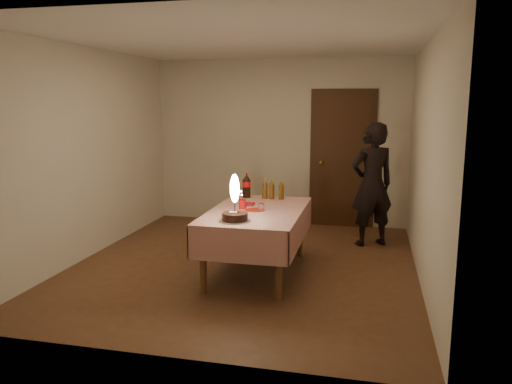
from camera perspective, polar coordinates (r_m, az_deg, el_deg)
ground at (r=6.05m, az=-1.35°, el=-8.36°), size 4.00×4.50×0.01m
room_shell at (r=5.80m, az=-0.91°, el=7.53°), size 4.04×4.54×2.62m
dining_table at (r=5.62m, az=0.12°, el=-3.02°), size 1.02×1.72×0.74m
birthday_cake at (r=5.05m, az=-2.43°, el=-1.95°), size 0.33×0.33×0.48m
red_plate at (r=5.56m, az=-0.12°, el=-2.07°), size 0.22×0.22×0.01m
red_cup at (r=5.65m, az=-1.57°, el=-1.40°), size 0.08×0.08×0.10m
clear_cup at (r=5.51m, az=0.61°, el=-1.75°), size 0.07×0.07×0.09m
napkin_stack at (r=5.85m, az=-0.98°, el=-1.39°), size 0.15×0.15×0.02m
cola_bottle at (r=6.29m, az=-1.08°, el=0.75°), size 0.10×0.10×0.32m
amber_bottle_left at (r=6.23m, az=1.02°, el=0.34°), size 0.06×0.06×0.26m
amber_bottle_right at (r=6.17m, az=2.91°, el=0.24°), size 0.06×0.06×0.26m
amber_bottle_mid at (r=6.19m, az=1.81°, el=0.28°), size 0.06×0.06×0.26m
photographer at (r=6.87m, az=13.12°, el=0.84°), size 0.73×0.64×1.67m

